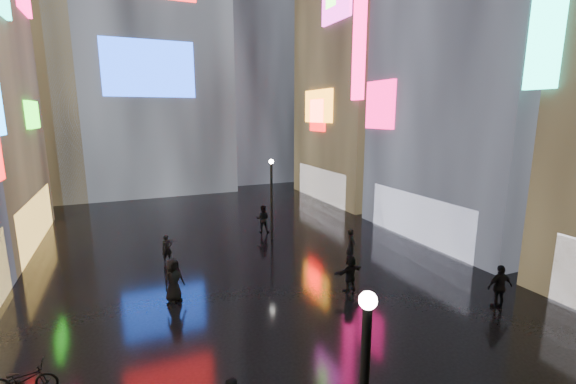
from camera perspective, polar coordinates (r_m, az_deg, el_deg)
ground at (r=23.53m, az=-7.78°, el=-8.40°), size 140.00×140.00×0.00m
building_right_far at (r=38.64m, az=12.08°, el=20.19°), size 10.28×12.00×28.00m
tower_flank_right at (r=50.45m, az=-6.29°, el=21.73°), size 12.00×12.00×34.00m
tower_flank_left at (r=44.46m, az=-35.29°, el=15.96°), size 10.00×10.00×26.00m
lamp_far at (r=24.40m, az=-2.45°, el=-0.40°), size 0.30×0.30×5.20m
pedestrian_3 at (r=18.59m, az=28.88°, el=-12.20°), size 1.18×0.70×1.89m
pedestrian_4 at (r=17.68m, az=-16.59°, el=-12.37°), size 1.10×0.95×1.91m
pedestrian_5 at (r=18.13m, az=9.17°, el=-11.77°), size 1.63×0.76×1.69m
pedestrian_6 at (r=22.13m, az=-17.48°, el=-8.04°), size 0.62×0.47×1.53m
pedestrian_7 at (r=26.37m, az=-3.75°, el=-3.99°), size 1.13×1.04×1.88m
umbrella_2 at (r=17.17m, az=-16.85°, el=-8.12°), size 1.25×1.26×0.87m
bicycle at (r=14.44m, az=-34.62°, el=-21.89°), size 1.95×1.00×0.97m
pedestrian_8 at (r=21.27m, az=9.33°, el=-7.92°), size 0.81×0.81×1.90m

